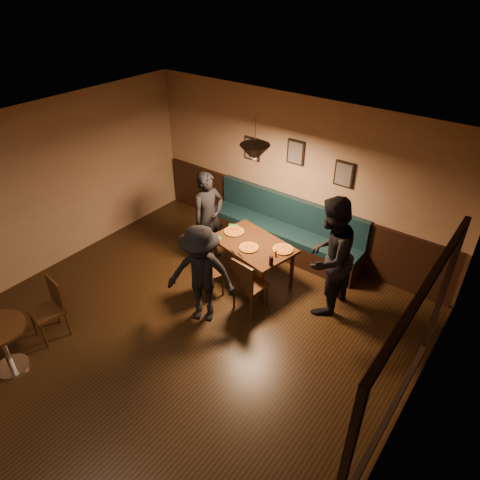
{
  "coord_description": "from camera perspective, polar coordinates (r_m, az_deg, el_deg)",
  "views": [
    {
      "loc": [
        3.38,
        -2.56,
        4.59
      ],
      "look_at": [
        0.04,
        1.86,
        0.95
      ],
      "focal_mm": 32.28,
      "sensor_mm": 36.0,
      "label": 1
    }
  ],
  "objects": [
    {
      "name": "chair_near_right",
      "position": [
        6.53,
        1.4,
        -5.79
      ],
      "size": [
        0.46,
        0.46,
        0.94
      ],
      "primitive_type": null,
      "rotation": [
        0.0,
        0.0,
        -0.1
      ],
      "color": "#321C0E",
      "rests_on": "floor"
    },
    {
      "name": "pizza_c",
      "position": [
        6.86,
        5.7,
        -1.21
      ],
      "size": [
        0.4,
        0.4,
        0.04
      ],
      "primitive_type": "cylinder",
      "rotation": [
        0.0,
        0.0,
        0.25
      ],
      "color": "gold",
      "rests_on": "dining_table"
    },
    {
      "name": "window_frame",
      "position": [
        4.37,
        20.91,
        -14.62
      ],
      "size": [
        0.06,
        2.56,
        1.86
      ],
      "primitive_type": "cube",
      "color": "black",
      "rests_on": "wall_right"
    },
    {
      "name": "napkin_b",
      "position": [
        7.13,
        -3.19,
        0.27
      ],
      "size": [
        0.19,
        0.19,
        0.01
      ],
      "primitive_type": "cube",
      "rotation": [
        0.0,
        0.0,
        -0.25
      ],
      "color": "#1C6B2C",
      "rests_on": "dining_table"
    },
    {
      "name": "window_glass",
      "position": [
        4.37,
        20.54,
        -14.48
      ],
      "size": [
        0.0,
        2.4,
        2.4
      ],
      "primitive_type": "plane",
      "rotation": [
        1.57,
        0.0,
        -1.57
      ],
      "color": "black",
      "rests_on": "wall_right"
    },
    {
      "name": "wall_left",
      "position": [
        7.58,
        -28.01,
        4.3
      ],
      "size": [
        0.0,
        7.0,
        7.0
      ],
      "primitive_type": "plane",
      "rotation": [
        1.57,
        0.0,
        1.57
      ],
      "color": "#8C704F",
      "rests_on": "ground"
    },
    {
      "name": "picture_left",
      "position": [
        7.94,
        1.61,
        11.96
      ],
      "size": [
        0.32,
        0.04,
        0.42
      ],
      "primitive_type": "cube",
      "color": "black",
      "rests_on": "wall_back"
    },
    {
      "name": "ceiling",
      "position": [
        4.6,
        -14.73,
        9.32
      ],
      "size": [
        7.0,
        7.0,
        0.0
      ],
      "primitive_type": "plane",
      "rotation": [
        3.14,
        0.0,
        0.0
      ],
      "color": "silver",
      "rests_on": "ground"
    },
    {
      "name": "dining_table",
      "position": [
        7.2,
        1.68,
        -2.76
      ],
      "size": [
        1.45,
        1.09,
        0.7
      ],
      "primitive_type": "cube",
      "rotation": [
        0.0,
        0.0,
        -0.2
      ],
      "color": "#321C0D",
      "rests_on": "floor"
    },
    {
      "name": "picture_right",
      "position": [
        7.13,
        13.57,
        8.46
      ],
      "size": [
        0.32,
        0.04,
        0.42
      ],
      "primitive_type": "cube",
      "color": "black",
      "rests_on": "wall_back"
    },
    {
      "name": "booth_bench",
      "position": [
        7.83,
        5.68,
        1.65
      ],
      "size": [
        3.0,
        0.6,
        1.0
      ],
      "primitive_type": null,
      "color": "#0F232D",
      "rests_on": "ground"
    },
    {
      "name": "cafe_table",
      "position": [
        6.49,
        -28.68,
        -12.45
      ],
      "size": [
        0.75,
        0.75,
        0.73
      ],
      "primitive_type": "cylinder",
      "rotation": [
        0.0,
        0.0,
        -0.09
      ],
      "color": "black",
      "rests_on": "floor"
    },
    {
      "name": "wainscot",
      "position": [
        8.03,
        6.71,
        2.46
      ],
      "size": [
        5.88,
        0.06,
        1.0
      ],
      "primitive_type": "cube",
      "color": "black",
      "rests_on": "ground"
    },
    {
      "name": "diner_front",
      "position": [
        6.19,
        -5.17,
        -4.66
      ],
      "size": [
        1.17,
        0.95,
        1.58
      ],
      "primitive_type": "imported",
      "rotation": [
        0.0,
        0.0,
        0.42
      ],
      "color": "black",
      "rests_on": "floor"
    },
    {
      "name": "soda_glass",
      "position": [
        6.49,
        4.13,
        -2.75
      ],
      "size": [
        0.08,
        0.08,
        0.14
      ],
      "primitive_type": "cylinder",
      "rotation": [
        0.0,
        0.0,
        -0.27
      ],
      "color": "black",
      "rests_on": "dining_table"
    },
    {
      "name": "diner_left",
      "position": [
        7.49,
        -4.18,
        3.06
      ],
      "size": [
        0.54,
        0.68,
        1.65
      ],
      "primitive_type": "imported",
      "rotation": [
        0.0,
        0.0,
        1.31
      ],
      "color": "black",
      "rests_on": "floor"
    },
    {
      "name": "pizza_b",
      "position": [
        6.87,
        1.18,
        -0.99
      ],
      "size": [
        0.31,
        0.31,
        0.04
      ],
      "primitive_type": "cylinder",
      "rotation": [
        0.0,
        0.0,
        -0.02
      ],
      "color": "gold",
      "rests_on": "dining_table"
    },
    {
      "name": "cafe_chair_far",
      "position": [
        6.67,
        -24.19,
        -8.52
      ],
      "size": [
        0.46,
        0.46,
        0.92
      ],
      "primitive_type": null,
      "rotation": [
        0.0,
        0.0,
        3.0
      ],
      "color": "black",
      "rests_on": "floor"
    },
    {
      "name": "picture_center",
      "position": [
        7.43,
        7.39,
        11.42
      ],
      "size": [
        0.32,
        0.04,
        0.42
      ],
      "primitive_type": "cube",
      "color": "black",
      "rests_on": "wall_back"
    },
    {
      "name": "tabasco_bottle",
      "position": [
        6.68,
        4.76,
        -1.75
      ],
      "size": [
        0.04,
        0.04,
        0.12
      ],
      "primitive_type": "cylinder",
      "rotation": [
        0.0,
        0.0,
        -0.39
      ],
      "color": "#8D0408",
      "rests_on": "dining_table"
    },
    {
      "name": "pendant_lamp",
      "position": [
        6.27,
        1.97,
        11.4
      ],
      "size": [
        0.44,
        0.44,
        0.25
      ],
      "primitive_type": "cone",
      "rotation": [
        3.14,
        0.0,
        0.0
      ],
      "color": "black",
      "rests_on": "ceiling"
    },
    {
      "name": "diner_right",
      "position": [
        6.39,
        11.68,
        -2.2
      ],
      "size": [
        0.74,
        0.94,
        1.9
      ],
      "primitive_type": "imported",
      "rotation": [
        0.0,
        0.0,
        -1.59
      ],
      "color": "black",
      "rests_on": "floor"
    },
    {
      "name": "cutlery_set",
      "position": [
        6.74,
        -0.45,
        -1.86
      ],
      "size": [
        0.16,
        0.09,
        0.0
      ],
      "primitive_type": "cube",
      "rotation": [
        0.0,
        0.0,
        1.1
      ],
      "color": "silver",
      "rests_on": "dining_table"
    },
    {
      "name": "pizza_a",
      "position": [
        7.27,
        -0.79,
        1.15
      ],
      "size": [
        0.37,
        0.37,
        0.04
      ],
      "primitive_type": "cylinder",
      "rotation": [
        0.0,
        0.0,
        -0.1
      ],
      "color": "orange",
      "rests_on": "dining_table"
    },
    {
      "name": "floor",
      "position": [
        6.25,
        -11.02,
        -14.79
      ],
      "size": [
        7.0,
        7.0,
        0.0
      ],
      "primitive_type": "plane",
      "color": "black",
      "rests_on": "ground"
    },
    {
      "name": "chair_near_left",
      "position": [
        6.85,
        -4.17,
        -4.18
      ],
      "size": [
        0.5,
        0.5,
        0.86
      ],
      "primitive_type": null,
      "rotation": [
        0.0,
        0.0,
        -0.42
      ],
      "color": "#33130E",
      "rests_on": "floor"
    },
    {
      "name": "wall_right",
      "position": [
        4.11,
        18.76,
        -20.21
      ],
      "size": [
        0.0,
        7.0,
        7.0
      ],
      "primitive_type": "plane",
      "rotation": [
        1.57,
        0.0,
        -1.57
      ],
      "color": "#8C704F",
      "rests_on": "ground"
    },
    {
      "name": "napkin_a",
      "position": [
        7.43,
        -0.92,
        1.8
      ],
      "size": [
        0.22,
        0.22,
        0.01
      ],
      "primitive_type": "cube",
      "rotation": [
        0.0,
        0.0,
        0.51
      ],
      "color": "#1B6625",
      "rests_on": "dining_table"
    },
    {
      "name": "wall_back",
      "position": [
        7.63,
        7.26,
        8.35
      ],
      "size": [
        6.0,
        0.0,
        6.0
      ],
      "primitive_type": "plane",
      "rotation": [
        1.57,
        0.0,
        0.0
      ],
      "color": "#8C704F",
      "rests_on": "ground"
    }
  ]
}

